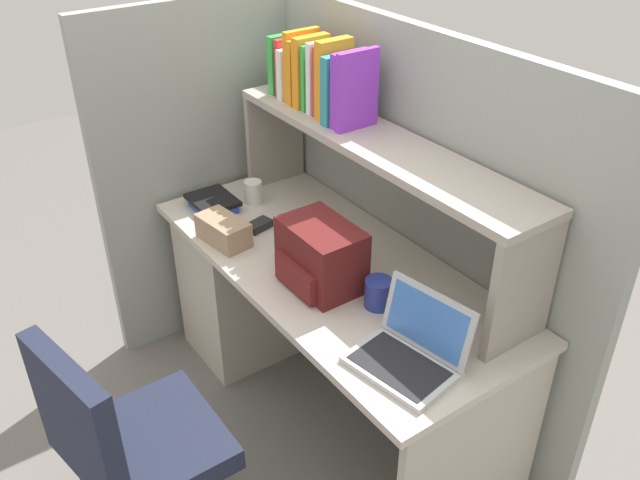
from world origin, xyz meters
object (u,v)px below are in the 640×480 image
backpack (320,256)px  computer_mouse (259,225)px  paper_cup (253,192)px  snack_canister (378,293)px  laptop (411,350)px  office_chair (138,468)px  tissue_box (224,230)px

backpack → computer_mouse: bearing=178.1°
paper_cup → snack_canister: 0.88m
laptop → snack_canister: size_ratio=3.38×
backpack → office_chair: (0.11, -0.78, -0.45)m
tissue_box → snack_canister: size_ratio=2.14×
computer_mouse → tissue_box: size_ratio=0.47×
laptop → paper_cup: laptop is taller
laptop → backpack: size_ratio=1.16×
paper_cup → computer_mouse: bearing=-25.2°
snack_canister → office_chair: bearing=-97.7°
computer_mouse → tissue_box: 0.16m
paper_cup → tissue_box: same height
laptop → backpack: (-0.50, 0.02, 0.06)m
backpack → paper_cup: bearing=170.3°
backpack → tissue_box: backpack is taller
laptop → paper_cup: bearing=173.6°
laptop → office_chair: (-0.39, -0.76, -0.39)m
laptop → snack_canister: 0.30m
backpack → office_chair: 0.91m
laptop → backpack: backpack is taller
backpack → paper_cup: size_ratio=3.01×
backpack → laptop: bearing=-2.0°
office_chair → laptop: bearing=-128.1°
tissue_box → office_chair: 0.93m
office_chair → snack_canister: bearing=-108.5°
paper_cup → snack_canister: size_ratio=0.97×
computer_mouse → office_chair: bearing=-68.1°
paper_cup → backpack: bearing=-9.7°
laptop → backpack: bearing=178.0°
paper_cup → office_chair: bearing=-49.6°
laptop → snack_canister: bearing=159.7°
computer_mouse → paper_cup: paper_cup is taller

